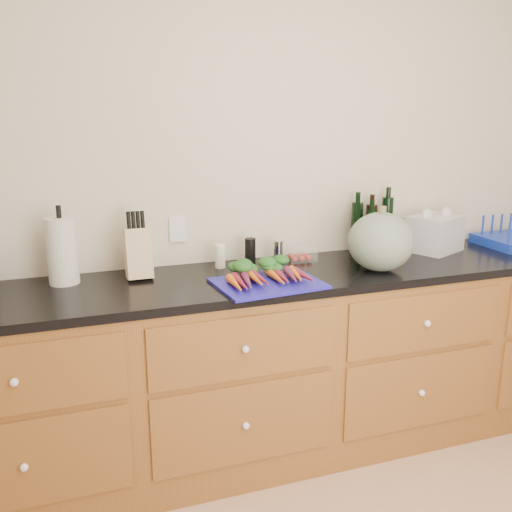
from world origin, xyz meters
name	(u,v)px	position (x,y,z in m)	size (l,w,h in m)	color
wall_back	(288,187)	(0.00, 1.62, 1.30)	(4.10, 0.05, 2.60)	beige
cabinets	(310,362)	(0.00, 1.30, 0.45)	(3.60, 0.64, 0.90)	brown
countertop	(312,273)	(0.00, 1.30, 0.92)	(3.64, 0.62, 0.04)	black
cutting_board	(268,283)	(-0.29, 1.14, 0.95)	(0.46, 0.34, 0.01)	#1C17A5
carrots	(265,274)	(-0.29, 1.18, 0.98)	(0.39, 0.29, 0.06)	orange
squash	(381,242)	(0.30, 1.18, 1.08)	(0.31, 0.31, 0.28)	slate
paper_towel	(62,251)	(-1.14, 1.46, 1.09)	(0.13, 0.13, 0.30)	silver
knife_block	(138,254)	(-0.82, 1.44, 1.05)	(0.11, 0.11, 0.23)	tan
grinder_salt	(220,256)	(-0.41, 1.48, 1.00)	(0.05, 0.05, 0.12)	white
grinder_pepper	(250,252)	(-0.26, 1.48, 1.01)	(0.05, 0.05, 0.14)	black
canister_chrome	(278,251)	(-0.11, 1.48, 1.00)	(0.05, 0.05, 0.11)	silver
tomato_box	(300,254)	(0.01, 1.47, 0.97)	(0.15, 0.12, 0.07)	white
bottles	(372,228)	(0.44, 1.51, 1.07)	(0.24, 0.13, 0.29)	black
grocery_bag	(435,233)	(0.78, 1.42, 1.04)	(0.27, 0.21, 0.20)	silver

